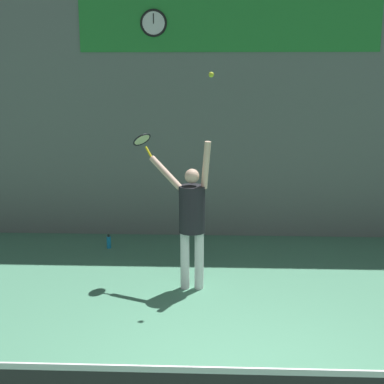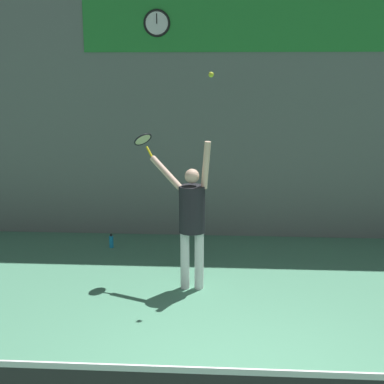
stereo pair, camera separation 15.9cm
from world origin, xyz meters
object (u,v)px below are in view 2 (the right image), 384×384
Objects in this scene: scoreboard_clock at (157,23)px; tennis_player at (192,215)px; tennis_ball at (211,75)px; tennis_racket at (143,141)px; water_bottle at (111,241)px.

scoreboard_clock is 0.22× the size of tennis_player.
scoreboard_clock reaches higher than tennis_ball.
scoreboard_clock is at bearing 111.90° from tennis_ball.
tennis_racket is 2.44m from water_bottle.
water_bottle is (-1.53, 1.71, -0.98)m from tennis_player.
scoreboard_clock is 2.70m from tennis_racket.
tennis_ball reaches higher than water_bottle.
tennis_ball is at bearing -28.83° from tennis_racket.
scoreboard_clock is 1.91× the size of water_bottle.
tennis_player reaches higher than water_bottle.
water_bottle is (-0.80, 1.22, -1.96)m from tennis_racket.
tennis_player is 1.94m from tennis_ball.
tennis_racket is at bearing 151.17° from tennis_ball.
tennis_ball is at bearing -13.07° from tennis_player.
tennis_ball is (0.99, -0.55, 0.95)m from tennis_racket.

